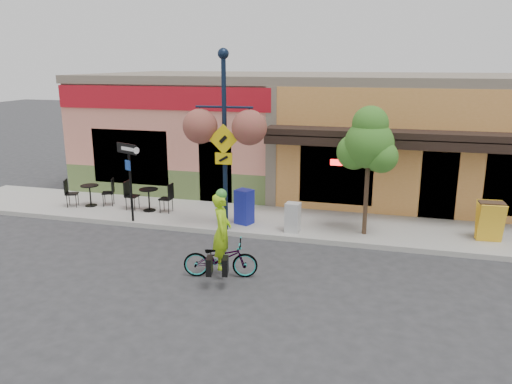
% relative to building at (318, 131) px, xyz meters
% --- Properties ---
extents(ground, '(90.00, 90.00, 0.00)m').
position_rel_building_xyz_m(ground, '(0.00, -7.50, -2.25)').
color(ground, '#2D2D30').
rests_on(ground, ground).
extents(sidewalk, '(24.00, 3.00, 0.15)m').
position_rel_building_xyz_m(sidewalk, '(0.00, -5.50, -2.17)').
color(sidewalk, '#9E9B93').
rests_on(sidewalk, ground).
extents(curb, '(24.00, 0.12, 0.15)m').
position_rel_building_xyz_m(curb, '(0.00, -6.95, -2.17)').
color(curb, '#A8A59E').
rests_on(curb, ground).
extents(building, '(18.20, 8.20, 4.50)m').
position_rel_building_xyz_m(building, '(0.00, 0.00, 0.00)').
color(building, tan).
rests_on(building, ground).
extents(bicycle, '(1.86, 0.99, 0.93)m').
position_rel_building_xyz_m(bicycle, '(-0.87, -9.76, -1.79)').
color(bicycle, maroon).
rests_on(bicycle, ground).
extents(cyclist_rider, '(0.57, 0.74, 1.81)m').
position_rel_building_xyz_m(cyclist_rider, '(-0.82, -9.76, -1.34)').
color(cyclist_rider, '#9DD816').
rests_on(cyclist_rider, ground).
extents(lamp_post, '(1.69, 0.75, 5.21)m').
position_rel_building_xyz_m(lamp_post, '(-1.70, -6.85, 0.50)').
color(lamp_post, '#0F1C31').
rests_on(lamp_post, sidewalk).
extents(one_way_sign, '(0.94, 0.58, 2.45)m').
position_rel_building_xyz_m(one_way_sign, '(-4.77, -6.85, -0.87)').
color(one_way_sign, black).
rests_on(one_way_sign, sidewalk).
extents(cafe_set_left, '(1.78, 1.32, 0.96)m').
position_rel_building_xyz_m(cafe_set_left, '(-6.99, -5.72, -1.62)').
color(cafe_set_left, black).
rests_on(cafe_set_left, sidewalk).
extents(cafe_set_right, '(1.65, 0.83, 0.99)m').
position_rel_building_xyz_m(cafe_set_right, '(-4.77, -5.72, -1.61)').
color(cafe_set_right, black).
rests_on(cafe_set_right, sidewalk).
extents(newspaper_box_blue, '(0.60, 0.57, 1.07)m').
position_rel_building_xyz_m(newspaper_box_blue, '(-1.34, -6.17, -1.57)').
color(newspaper_box_blue, '#182195').
rests_on(newspaper_box_blue, sidewalk).
extents(newspaper_box_grey, '(0.44, 0.40, 0.87)m').
position_rel_building_xyz_m(newspaper_box_grey, '(0.25, -6.55, -1.66)').
color(newspaper_box_grey, '#BDBDBD').
rests_on(newspaper_box_grey, sidewalk).
extents(street_tree, '(1.53, 1.53, 3.72)m').
position_rel_building_xyz_m(street_tree, '(2.28, -6.18, -0.24)').
color(street_tree, '#3D7A26').
rests_on(street_tree, sidewalk).
extents(sandwich_board, '(0.70, 0.53, 1.12)m').
position_rel_building_xyz_m(sandwich_board, '(5.67, -6.05, -1.54)').
color(sandwich_board, yellow).
rests_on(sandwich_board, sidewalk).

